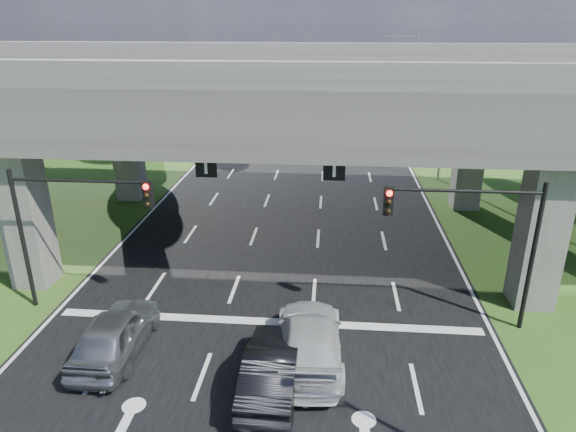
# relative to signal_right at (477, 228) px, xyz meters

# --- Properties ---
(ground) EXTENTS (160.00, 160.00, 0.00)m
(ground) POSITION_rel_signal_right_xyz_m (-7.82, -3.94, -4.19)
(ground) COLOR #264E19
(ground) RESTS_ON ground
(road) EXTENTS (18.00, 120.00, 0.03)m
(road) POSITION_rel_signal_right_xyz_m (-7.82, 6.06, -4.17)
(road) COLOR black
(road) RESTS_ON ground
(overpass) EXTENTS (80.00, 15.00, 10.00)m
(overpass) POSITION_rel_signal_right_xyz_m (-7.82, 8.06, 3.73)
(overpass) COLOR #373532
(overpass) RESTS_ON ground
(warehouse) EXTENTS (20.00, 10.00, 4.00)m
(warehouse) POSITION_rel_signal_right_xyz_m (-33.82, 31.06, -2.19)
(warehouse) COLOR #9E9E99
(warehouse) RESTS_ON ground
(signal_right) EXTENTS (5.76, 0.54, 6.00)m
(signal_right) POSITION_rel_signal_right_xyz_m (0.00, 0.00, 0.00)
(signal_right) COLOR black
(signal_right) RESTS_ON ground
(signal_left) EXTENTS (5.76, 0.54, 6.00)m
(signal_left) POSITION_rel_signal_right_xyz_m (-15.65, 0.00, 0.00)
(signal_left) COLOR black
(signal_left) RESTS_ON ground
(streetlight_far) EXTENTS (3.38, 0.25, 10.00)m
(streetlight_far) POSITION_rel_signal_right_xyz_m (2.27, 20.06, 1.66)
(streetlight_far) COLOR gray
(streetlight_far) RESTS_ON ground
(streetlight_beyond) EXTENTS (3.38, 0.25, 10.00)m
(streetlight_beyond) POSITION_rel_signal_right_xyz_m (2.27, 36.06, 1.66)
(streetlight_beyond) COLOR gray
(streetlight_beyond) RESTS_ON ground
(tree_left_near) EXTENTS (4.50, 4.50, 7.80)m
(tree_left_near) POSITION_rel_signal_right_xyz_m (-21.78, 22.06, 0.63)
(tree_left_near) COLOR black
(tree_left_near) RESTS_ON ground
(tree_left_mid) EXTENTS (3.91, 3.90, 6.76)m
(tree_left_mid) POSITION_rel_signal_right_xyz_m (-24.78, 30.06, -0.01)
(tree_left_mid) COLOR black
(tree_left_mid) RESTS_ON ground
(tree_left_far) EXTENTS (4.80, 4.80, 8.32)m
(tree_left_far) POSITION_rel_signal_right_xyz_m (-20.78, 38.06, 0.95)
(tree_left_far) COLOR black
(tree_left_far) RESTS_ON ground
(tree_right_near) EXTENTS (4.20, 4.20, 7.28)m
(tree_right_near) POSITION_rel_signal_right_xyz_m (5.22, 24.06, 0.31)
(tree_right_near) COLOR black
(tree_right_near) RESTS_ON ground
(tree_right_mid) EXTENTS (3.91, 3.90, 6.76)m
(tree_right_mid) POSITION_rel_signal_right_xyz_m (8.22, 32.06, -0.01)
(tree_right_mid) COLOR black
(tree_right_mid) RESTS_ON ground
(tree_right_far) EXTENTS (4.50, 4.50, 7.80)m
(tree_right_far) POSITION_rel_signal_right_xyz_m (4.22, 40.06, 0.63)
(tree_right_far) COLOR black
(tree_right_far) RESTS_ON ground
(car_silver) EXTENTS (2.01, 4.98, 1.70)m
(car_silver) POSITION_rel_signal_right_xyz_m (-12.99, -2.94, -3.31)
(car_silver) COLOR #96999D
(car_silver) RESTS_ON road
(car_dark) EXTENTS (1.75, 4.86, 1.60)m
(car_dark) POSITION_rel_signal_right_xyz_m (-7.17, -4.35, -3.36)
(car_dark) COLOR black
(car_dark) RESTS_ON road
(car_white) EXTENTS (2.59, 5.77, 1.64)m
(car_white) POSITION_rel_signal_right_xyz_m (-6.02, -2.71, -3.34)
(car_white) COLOR #B3B3B3
(car_white) RESTS_ON road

